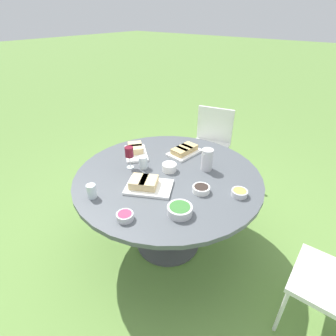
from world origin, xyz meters
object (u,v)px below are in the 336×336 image
Objects in this scene: chair_near_right at (211,140)px; water_pitcher at (207,160)px; wine_glass at (129,153)px; dining_table at (168,185)px.

water_pitcher is (0.97, 0.50, 0.33)m from chair_near_right.
chair_near_right is at bearing 179.78° from wine_glass.
chair_near_right is at bearing -152.63° from water_pitcher.
water_pitcher reaches higher than chair_near_right.
water_pitcher is 0.96× the size of wine_glass.
water_pitcher is at bearing 142.78° from dining_table.
water_pitcher is 0.63m from wine_glass.
chair_near_right is at bearing -166.05° from dining_table.
chair_near_right is 4.69× the size of wine_glass.
chair_near_right is 1.40m from wine_glass.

